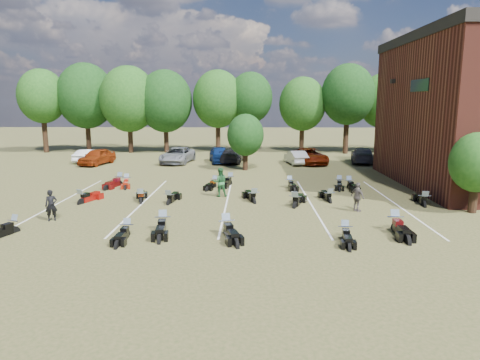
{
  "coord_description": "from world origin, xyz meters",
  "views": [
    {
      "loc": [
        -1.65,
        -21.87,
        5.93
      ],
      "look_at": [
        -2.22,
        4.0,
        1.2
      ],
      "focal_mm": 32.0,
      "sensor_mm": 36.0,
      "label": 1
    }
  ],
  "objects_px": {
    "car_4": "(220,155)",
    "person_black": "(51,205)",
    "person_grey": "(358,197)",
    "motorcycle_14": "(120,185)",
    "motorcycle_7": "(82,204)",
    "car_0": "(97,157)",
    "motorcycle_0": "(14,233)",
    "motorcycle_3": "(227,235)",
    "person_green": "(220,182)"
  },
  "relations": [
    {
      "from": "motorcycle_0",
      "to": "motorcycle_3",
      "type": "relative_size",
      "value": 0.88
    },
    {
      "from": "car_0",
      "to": "person_grey",
      "type": "height_order",
      "value": "person_grey"
    },
    {
      "from": "person_green",
      "to": "person_grey",
      "type": "relative_size",
      "value": 1.14
    },
    {
      "from": "person_green",
      "to": "motorcycle_7",
      "type": "relative_size",
      "value": 0.82
    },
    {
      "from": "person_green",
      "to": "motorcycle_0",
      "type": "xyz_separation_m",
      "value": [
        -8.97,
        -7.94,
        -0.92
      ]
    },
    {
      "from": "car_4",
      "to": "motorcycle_3",
      "type": "xyz_separation_m",
      "value": [
        1.91,
        -23.46,
        -0.79
      ]
    },
    {
      "from": "person_green",
      "to": "motorcycle_0",
      "type": "relative_size",
      "value": 0.88
    },
    {
      "from": "person_black",
      "to": "motorcycle_7",
      "type": "height_order",
      "value": "person_black"
    },
    {
      "from": "car_0",
      "to": "person_grey",
      "type": "distance_m",
      "value": 26.96
    },
    {
      "from": "motorcycle_0",
      "to": "motorcycle_7",
      "type": "height_order",
      "value": "motorcycle_7"
    },
    {
      "from": "car_4",
      "to": "person_black",
      "type": "distance_m",
      "value": 22.48
    },
    {
      "from": "motorcycle_7",
      "to": "person_grey",
      "type": "bearing_deg",
      "value": -165.79
    },
    {
      "from": "person_black",
      "to": "motorcycle_0",
      "type": "xyz_separation_m",
      "value": [
        -0.83,
        -2.07,
        -0.79
      ]
    },
    {
      "from": "car_4",
      "to": "person_grey",
      "type": "height_order",
      "value": "person_grey"
    },
    {
      "from": "car_0",
      "to": "person_grey",
      "type": "bearing_deg",
      "value": -27.3
    },
    {
      "from": "motorcycle_14",
      "to": "person_black",
      "type": "bearing_deg",
      "value": -80.05
    },
    {
      "from": "car_0",
      "to": "motorcycle_0",
      "type": "relative_size",
      "value": 2.14
    },
    {
      "from": "motorcycle_0",
      "to": "motorcycle_14",
      "type": "distance_m",
      "value": 11.5
    },
    {
      "from": "motorcycle_7",
      "to": "motorcycle_14",
      "type": "relative_size",
      "value": 0.95
    },
    {
      "from": "motorcycle_3",
      "to": "motorcycle_7",
      "type": "bearing_deg",
      "value": 130.67
    },
    {
      "from": "motorcycle_3",
      "to": "motorcycle_14",
      "type": "xyz_separation_m",
      "value": [
        -8.35,
        11.45,
        0.0
      ]
    },
    {
      "from": "motorcycle_3",
      "to": "motorcycle_14",
      "type": "height_order",
      "value": "motorcycle_3"
    },
    {
      "from": "car_0",
      "to": "motorcycle_14",
      "type": "relative_size",
      "value": 1.91
    },
    {
      "from": "person_black",
      "to": "motorcycle_14",
      "type": "distance_m",
      "value": 9.39
    },
    {
      "from": "car_4",
      "to": "person_black",
      "type": "relative_size",
      "value": 2.93
    },
    {
      "from": "person_grey",
      "to": "motorcycle_14",
      "type": "bearing_deg",
      "value": 33.72
    },
    {
      "from": "person_grey",
      "to": "motorcycle_7",
      "type": "xyz_separation_m",
      "value": [
        -15.85,
        1.43,
        -0.81
      ]
    },
    {
      "from": "car_4",
      "to": "person_grey",
      "type": "relative_size",
      "value": 2.88
    },
    {
      "from": "person_black",
      "to": "car_4",
      "type": "bearing_deg",
      "value": 47.6
    },
    {
      "from": "person_black",
      "to": "motorcycle_7",
      "type": "relative_size",
      "value": 0.71
    },
    {
      "from": "car_4",
      "to": "person_grey",
      "type": "distance_m",
      "value": 21.08
    },
    {
      "from": "motorcycle_7",
      "to": "motorcycle_14",
      "type": "distance_m",
      "value": 5.71
    },
    {
      "from": "person_grey",
      "to": "motorcycle_0",
      "type": "bearing_deg",
      "value": 73.0
    },
    {
      "from": "person_grey",
      "to": "motorcycle_0",
      "type": "relative_size",
      "value": 0.77
    },
    {
      "from": "person_green",
      "to": "motorcycle_7",
      "type": "bearing_deg",
      "value": 5.23
    },
    {
      "from": "car_0",
      "to": "motorcycle_0",
      "type": "distance_m",
      "value": 22.07
    },
    {
      "from": "motorcycle_7",
      "to": "car_4",
      "type": "bearing_deg",
      "value": -92.15
    },
    {
      "from": "person_black",
      "to": "motorcycle_14",
      "type": "bearing_deg",
      "value": 62.12
    },
    {
      "from": "motorcycle_0",
      "to": "motorcycle_3",
      "type": "bearing_deg",
      "value": 19.44
    },
    {
      "from": "car_4",
      "to": "motorcycle_7",
      "type": "xyz_separation_m",
      "value": [
        -6.98,
        -17.7,
        -0.79
      ]
    },
    {
      "from": "person_grey",
      "to": "motorcycle_3",
      "type": "relative_size",
      "value": 0.68
    },
    {
      "from": "car_4",
      "to": "person_black",
      "type": "height_order",
      "value": "person_black"
    },
    {
      "from": "car_0",
      "to": "car_4",
      "type": "bearing_deg",
      "value": 21.24
    },
    {
      "from": "car_4",
      "to": "motorcycle_3",
      "type": "height_order",
      "value": "car_4"
    },
    {
      "from": "car_0",
      "to": "motorcycle_7",
      "type": "xyz_separation_m",
      "value": [
        4.71,
        -16.01,
        -0.77
      ]
    },
    {
      "from": "motorcycle_7",
      "to": "motorcycle_3",
      "type": "bearing_deg",
      "value": 166.42
    },
    {
      "from": "motorcycle_14",
      "to": "motorcycle_7",
      "type": "bearing_deg",
      "value": -81.68
    },
    {
      "from": "car_4",
      "to": "person_green",
      "type": "height_order",
      "value": "person_green"
    },
    {
      "from": "car_4",
      "to": "motorcycle_7",
      "type": "distance_m",
      "value": 19.04
    },
    {
      "from": "person_grey",
      "to": "motorcycle_14",
      "type": "xyz_separation_m",
      "value": [
        -15.31,
        7.12,
        -0.81
      ]
    }
  ]
}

